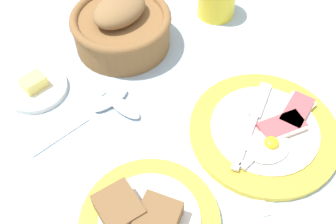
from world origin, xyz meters
The scene contains 7 objects.
ground_plane centered at (0.00, 0.00, 0.00)m, with size 3.00×3.00×0.00m, color #A3BCD1.
breakfast_plate centered at (0.06, -0.02, 0.01)m, with size 0.24×0.24×0.03m.
bread_plate centered at (-0.18, -0.05, 0.01)m, with size 0.20×0.20×0.05m.
bread_basket centered at (-0.03, 0.29, 0.04)m, with size 0.19×0.19×0.10m.
butter_dish centered at (-0.22, 0.26, 0.01)m, with size 0.11×0.11×0.03m.
teaspoon_near_cup centered at (-0.12, 0.17, 0.01)m, with size 0.07×0.19×0.01m.
teaspoon_stray centered at (-0.15, 0.16, 0.01)m, with size 0.19×0.05×0.01m.
Camera 1 is at (-0.26, -0.25, 0.53)m, focal length 42.00 mm.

